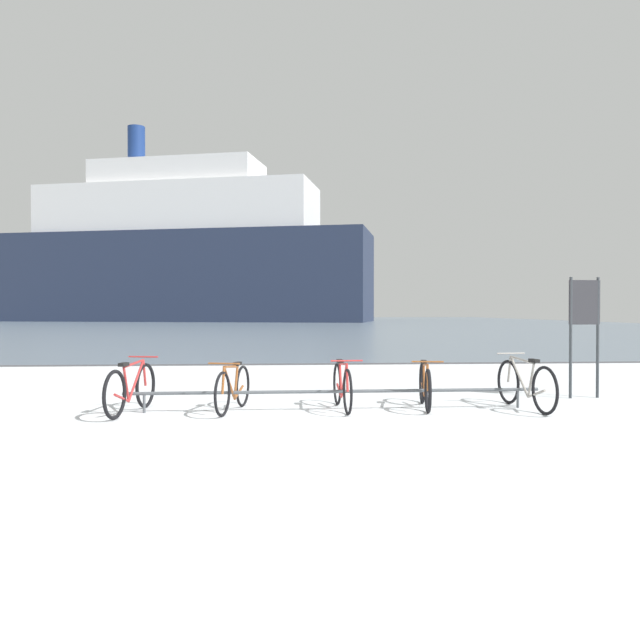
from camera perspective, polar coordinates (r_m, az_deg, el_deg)
name	(u,v)px	position (r m, az deg, el deg)	size (l,w,h in m)	color
ground	(282,326)	(61.29, -3.40, -0.52)	(80.00, 132.00, 0.08)	silver
bike_rack	(336,392)	(9.49, 1.42, -6.46)	(6.20, 0.14, 0.31)	#4C5156
bicycle_0	(131,388)	(9.59, -16.57, -5.90)	(0.51, 1.71, 0.80)	black
bicycle_1	(233,388)	(9.45, -7.80, -6.08)	(0.54, 1.55, 0.75)	black
bicycle_2	(342,386)	(9.53, 2.00, -5.94)	(0.46, 1.62, 0.78)	black
bicycle_3	(425,386)	(9.82, 9.38, -5.83)	(0.46, 1.59, 0.75)	black
bicycle_4	(525,384)	(10.08, 17.92, -5.51)	(0.46, 1.79, 0.82)	black
info_sign	(584,316)	(11.62, 22.60, 0.35)	(0.55, 0.09, 2.04)	#33383D
ferry_ship	(185,255)	(85.97, -12.01, 5.70)	(49.48, 24.25, 25.89)	#232D47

